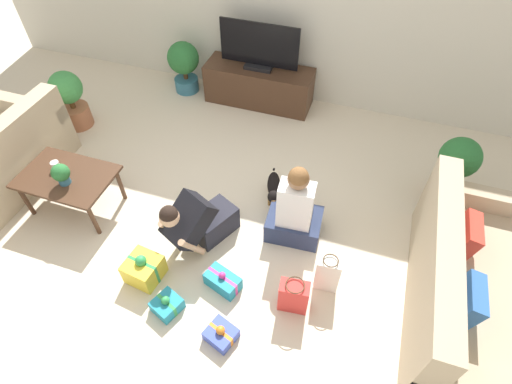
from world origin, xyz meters
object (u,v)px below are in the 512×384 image
Objects in this scene: potted_plant_corner_left at (70,98)px; potted_plant_back_left at (184,64)px; sofa_right at (467,289)px; gift_box_b at (167,305)px; mug at (56,166)px; tv at (259,49)px; gift_box_a at (144,269)px; gift_box_c at (221,334)px; gift_box_d at (223,281)px; person_kneeling at (198,221)px; tv_console at (259,85)px; person_sitting at (295,212)px; potted_plant_corner_right at (457,164)px; gift_bag_b at (327,274)px; tabletop_plant at (61,174)px; coffee_table at (67,179)px; gift_bag_a at (294,296)px; dog at (274,188)px.

potted_plant_corner_left is 1.05× the size of potted_plant_back_left.
gift_box_b is (-2.35, -0.82, -0.23)m from sofa_right.
sofa_right is 4.74m from potted_plant_corner_left.
tv is at bearing 60.19° from mug.
gift_box_a reaches higher than gift_box_c.
tv reaches higher than sofa_right.
gift_box_d is at bearing 44.14° from gift_box_b.
mug is (-1.55, 0.07, 0.18)m from person_kneeling.
gift_box_d is at bearing -78.23° from tv_console.
potted_plant_back_left is at bearing -47.72° from person_sitting.
potted_plant_corner_right is 2.61m from person_kneeling.
tabletop_plant reaches higher than gift_bag_b.
tv_console is 1.90× the size of potted_plant_corner_left.
tv is at bearing 2.71° from potted_plant_back_left.
gift_box_b is at bearing 109.18° from sofa_right.
coffee_table is at bearing -159.72° from potted_plant_corner_right.
sofa_right is 2.04m from gift_box_d.
sofa_right is 6.52× the size of gift_box_c.
gift_bag_a is at bearing -66.31° from tv_console.
tabletop_plant reaches higher than mug.
potted_plant_corner_left is (-0.83, 1.18, 0.00)m from coffee_table.
dog is at bearing -66.94° from tv.
tv_console is 1.83m from dog.
person_kneeling is (-2.22, -1.36, -0.18)m from potted_plant_corner_right.
sofa_right is 8.40× the size of tabletop_plant.
mug is at bearing 144.86° from tabletop_plant.
gift_box_a is at bearing -92.37° from tv_console.
person_sitting reaches higher than potted_plant_corner_right.
tabletop_plant is (-3.57, -1.42, 0.08)m from potted_plant_corner_right.
tv is 8.44× the size of mug.
mug is (-3.76, -1.29, 0.00)m from potted_plant_corner_right.
tabletop_plant is (-2.18, -0.44, 0.24)m from person_sitting.
potted_plant_back_left is at bearing 87.81° from tabletop_plant.
gift_bag_b is (0.87, 0.29, 0.12)m from gift_box_d.
tv is 1.28× the size of person_kneeling.
person_kneeling is 0.85× the size of person_sitting.
person_sitting is 2.24m from tabletop_plant.
dog is at bearing -9.51° from potted_plant_corner_left.
tabletop_plant reaches higher than coffee_table.
potted_plant_back_left is 2.44m from tabletop_plant.
dog is 1.22× the size of gift_bag_b.
tv_console is 2.65m from potted_plant_corner_right.
potted_plant_corner_right is at bearing 3.53° from dog.
tabletop_plant is at bearing -158.25° from potted_plant_corner_right.
coffee_table is 2.52× the size of gift_bag_a.
sofa_right is 2.04m from gift_box_c.
gift_box_b is at bearing 170.67° from gift_box_c.
coffee_table is at bearing 126.21° from tabletop_plant.
coffee_table is 1.65m from gift_box_b.
dog is at bearing 20.55° from coffee_table.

